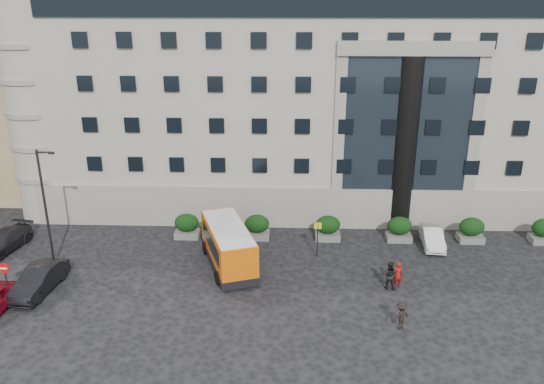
{
  "coord_description": "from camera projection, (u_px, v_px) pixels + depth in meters",
  "views": [
    {
      "loc": [
        3.58,
        -27.8,
        16.79
      ],
      "look_at": [
        2.43,
        4.16,
        5.0
      ],
      "focal_mm": 35.0,
      "sensor_mm": 36.0,
      "label": 1
    }
  ],
  "objects": [
    {
      "name": "red_truck",
      "position": [
        86.0,
        177.0,
        47.67
      ],
      "size": [
        3.58,
        6.08,
        3.07
      ],
      "rotation": [
        0.0,
        0.0,
        0.2
      ],
      "color": "maroon",
      "rests_on": "ground"
    },
    {
      "name": "hedge_d",
      "position": [
        399.0,
        229.0,
        38.6
      ],
      "size": [
        1.8,
        1.26,
        1.84
      ],
      "color": "#5E5E5B",
      "rests_on": "ground"
    },
    {
      "name": "entrance_column",
      "position": [
        405.0,
        146.0,
        39.0
      ],
      "size": [
        1.8,
        1.8,
        13.0
      ],
      "primitive_type": "cylinder",
      "color": "black",
      "rests_on": "ground"
    },
    {
      "name": "pedestrian_c",
      "position": [
        401.0,
        316.0,
        28.28
      ],
      "size": [
        1.2,
        1.07,
        1.61
      ],
      "primitive_type": "imported",
      "rotation": [
        0.0,
        0.0,
        3.71
      ],
      "color": "black",
      "rests_on": "ground"
    },
    {
      "name": "street_lamp",
      "position": [
        46.0,
        205.0,
        33.7
      ],
      "size": [
        1.16,
        0.18,
        8.0
      ],
      "color": "#262628",
      "rests_on": "ground"
    },
    {
      "name": "parked_car_d",
      "position": [
        51.0,
        195.0,
        45.54
      ],
      "size": [
        3.35,
        5.83,
        1.53
      ],
      "primitive_type": "imported",
      "rotation": [
        0.0,
        0.0,
        0.15
      ],
      "color": "black",
      "rests_on": "ground"
    },
    {
      "name": "pedestrian_a",
      "position": [
        398.0,
        275.0,
        32.41
      ],
      "size": [
        0.69,
        0.55,
        1.67
      ],
      "primitive_type": "imported",
      "rotation": [
        0.0,
        0.0,
        3.42
      ],
      "color": "#9D120F",
      "rests_on": "ground"
    },
    {
      "name": "ground",
      "position": [
        229.0,
        293.0,
        32.0
      ],
      "size": [
        120.0,
        120.0,
        0.0
      ],
      "primitive_type": "plane",
      "color": "black",
      "rests_on": "ground"
    },
    {
      "name": "hedge_e",
      "position": [
        471.0,
        230.0,
        38.43
      ],
      "size": [
        1.8,
        1.26,
        1.84
      ],
      "color": "#5E5E5B",
      "rests_on": "ground"
    },
    {
      "name": "parked_car_b",
      "position": [
        39.0,
        280.0,
        31.93
      ],
      "size": [
        2.1,
        4.79,
        1.53
      ],
      "primitive_type": "imported",
      "rotation": [
        0.0,
        0.0,
        -0.11
      ],
      "color": "black",
      "rests_on": "ground"
    },
    {
      "name": "minibus",
      "position": [
        228.0,
        245.0,
        34.66
      ],
      "size": [
        4.44,
        7.18,
        2.83
      ],
      "rotation": [
        0.0,
        0.0,
        0.33
      ],
      "color": "#DC5D0A",
      "rests_on": "ground"
    },
    {
      "name": "hedge_c",
      "position": [
        328.0,
        228.0,
        38.78
      ],
      "size": [
        1.8,
        1.26,
        1.84
      ],
      "color": "#5E5E5B",
      "rests_on": "ground"
    },
    {
      "name": "bus_stop_sign",
      "position": [
        318.0,
        233.0,
        35.9
      ],
      "size": [
        0.5,
        0.08,
        2.52
      ],
      "color": "#262628",
      "rests_on": "ground"
    },
    {
      "name": "apartment_far",
      "position": [
        42.0,
        47.0,
        64.73
      ],
      "size": [
        13.0,
        13.0,
        22.0
      ],
      "primitive_type": "cube",
      "color": "#7C6548",
      "rests_on": "ground"
    },
    {
      "name": "white_taxi",
      "position": [
        432.0,
        237.0,
        37.88
      ],
      "size": [
        1.67,
        4.0,
        1.29
      ],
      "primitive_type": "imported",
      "rotation": [
        0.0,
        0.0,
        -0.08
      ],
      "color": "silver",
      "rests_on": "ground"
    },
    {
      "name": "no_entry_sign",
      "position": [
        5.0,
        273.0,
        30.89
      ],
      "size": [
        0.64,
        0.16,
        2.32
      ],
      "color": "#262628",
      "rests_on": "ground"
    },
    {
      "name": "hedge_a",
      "position": [
        187.0,
        226.0,
        39.13
      ],
      "size": [
        1.8,
        1.26,
        1.84
      ],
      "color": "#5E5E5B",
      "rests_on": "ground"
    },
    {
      "name": "pedestrian_b",
      "position": [
        389.0,
        275.0,
        32.21
      ],
      "size": [
        1.01,
        0.87,
        1.81
      ],
      "primitive_type": "imported",
      "rotation": [
        0.0,
        0.0,
        2.91
      ],
      "color": "black",
      "rests_on": "ground"
    },
    {
      "name": "parked_car_c",
      "position": [
        4.0,
        241.0,
        37.2
      ],
      "size": [
        2.73,
        5.06,
        1.39
      ],
      "primitive_type": "imported",
      "rotation": [
        0.0,
        0.0,
        -0.17
      ],
      "color": "black",
      "rests_on": "ground"
    },
    {
      "name": "hedge_b",
      "position": [
        257.0,
        227.0,
        38.95
      ],
      "size": [
        1.8,
        1.26,
        1.84
      ],
      "color": "#5E5E5B",
      "rests_on": "ground"
    },
    {
      "name": "civic_building",
      "position": [
        317.0,
        86.0,
        49.31
      ],
      "size": [
        44.0,
        24.0,
        18.0
      ],
      "primitive_type": "cube",
      "color": "#A59F92",
      "rests_on": "ground"
    },
    {
      "name": "hedge_f",
      "position": [
        544.0,
        231.0,
        38.25
      ],
      "size": [
        1.8,
        1.26,
        1.84
      ],
      "color": "#5E5E5B",
      "rests_on": "ground"
    }
  ]
}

